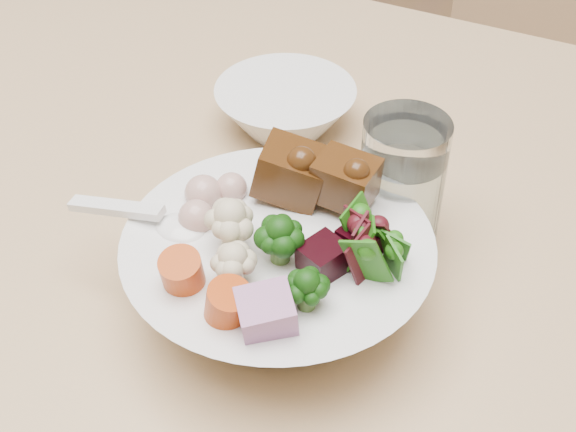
{
  "coord_description": "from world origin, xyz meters",
  "views": [
    {
      "loc": [
        0.22,
        -0.32,
        1.24
      ],
      "look_at": [
        0.03,
        0.05,
        0.88
      ],
      "focal_mm": 50.0,
      "sensor_mm": 36.0,
      "label": 1
    }
  ],
  "objects_px": {
    "food_bowl": "(281,269)",
    "chair_far": "(563,152)",
    "water_glass": "(401,189)",
    "side_bowl": "(285,109)"
  },
  "relations": [
    {
      "from": "food_bowl",
      "to": "chair_far",
      "type": "bearing_deg",
      "value": 81.64
    },
    {
      "from": "food_bowl",
      "to": "water_glass",
      "type": "height_order",
      "value": "food_bowl"
    },
    {
      "from": "water_glass",
      "to": "chair_far",
      "type": "bearing_deg",
      "value": 84.54
    },
    {
      "from": "water_glass",
      "to": "food_bowl",
      "type": "bearing_deg",
      "value": -113.73
    },
    {
      "from": "food_bowl",
      "to": "side_bowl",
      "type": "height_order",
      "value": "food_bowl"
    },
    {
      "from": "water_glass",
      "to": "side_bowl",
      "type": "xyz_separation_m",
      "value": [
        -0.15,
        0.09,
        -0.03
      ]
    },
    {
      "from": "food_bowl",
      "to": "side_bowl",
      "type": "distance_m",
      "value": 0.22
    },
    {
      "from": "side_bowl",
      "to": "water_glass",
      "type": "bearing_deg",
      "value": -32.25
    },
    {
      "from": "chair_far",
      "to": "food_bowl",
      "type": "distance_m",
      "value": 0.77
    },
    {
      "from": "chair_far",
      "to": "food_bowl",
      "type": "xyz_separation_m",
      "value": [
        -0.1,
        -0.69,
        0.32
      ]
    }
  ]
}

